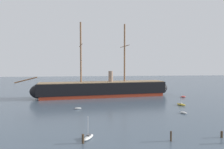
{
  "coord_description": "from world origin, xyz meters",
  "views": [
    {
      "loc": [
        -11.47,
        -27.13,
        13.68
      ],
      "look_at": [
        -2.98,
        40.07,
        10.15
      ],
      "focal_mm": 32.92,
      "sensor_mm": 36.0,
      "label": 1
    }
  ],
  "objects_px": {
    "mooring_piling_left_pair": "(171,136)",
    "dinghy_mid_right": "(183,113)",
    "tall_ship": "(103,89)",
    "mooring_piling_nearest": "(222,134)",
    "dinghy_far_right": "(183,97)",
    "mooring_piling_right_pair": "(83,139)",
    "sailboat_alongside_stern": "(181,104)",
    "dinghy_alongside_bow": "(78,108)",
    "sailboat_distant_centre": "(119,93)",
    "sailboat_foreground_left": "(88,137)",
    "seagull_in_flight": "(120,72)"
  },
  "relations": [
    {
      "from": "tall_ship",
      "to": "mooring_piling_right_pair",
      "type": "distance_m",
      "value": 50.22
    },
    {
      "from": "dinghy_alongside_bow",
      "to": "mooring_piling_right_pair",
      "type": "bearing_deg",
      "value": -85.96
    },
    {
      "from": "sailboat_alongside_stern",
      "to": "tall_ship",
      "type": "bearing_deg",
      "value": 138.35
    },
    {
      "from": "dinghy_alongside_bow",
      "to": "mooring_piling_right_pair",
      "type": "height_order",
      "value": "mooring_piling_right_pair"
    },
    {
      "from": "mooring_piling_left_pair",
      "to": "dinghy_far_right",
      "type": "bearing_deg",
      "value": 61.42
    },
    {
      "from": "tall_ship",
      "to": "mooring_piling_nearest",
      "type": "bearing_deg",
      "value": -70.34
    },
    {
      "from": "tall_ship",
      "to": "mooring_piling_left_pair",
      "type": "xyz_separation_m",
      "value": [
        7.77,
        -50.53,
        -2.36
      ]
    },
    {
      "from": "mooring_piling_left_pair",
      "to": "dinghy_mid_right",
      "type": "bearing_deg",
      "value": 58.21
    },
    {
      "from": "sailboat_alongside_stern",
      "to": "seagull_in_flight",
      "type": "bearing_deg",
      "value": -150.77
    },
    {
      "from": "dinghy_far_right",
      "to": "mooring_piling_right_pair",
      "type": "relative_size",
      "value": 1.83
    },
    {
      "from": "sailboat_foreground_left",
      "to": "seagull_in_flight",
      "type": "distance_m",
      "value": 19.68
    },
    {
      "from": "mooring_piling_right_pair",
      "to": "sailboat_distant_centre",
      "type": "bearing_deg",
      "value": 74.75
    },
    {
      "from": "tall_ship",
      "to": "mooring_piling_right_pair",
      "type": "height_order",
      "value": "tall_ship"
    },
    {
      "from": "sailboat_distant_centre",
      "to": "dinghy_mid_right",
      "type": "bearing_deg",
      "value": -73.8
    },
    {
      "from": "dinghy_alongside_bow",
      "to": "seagull_in_flight",
      "type": "bearing_deg",
      "value": -45.53
    },
    {
      "from": "seagull_in_flight",
      "to": "dinghy_alongside_bow",
      "type": "bearing_deg",
      "value": 134.47
    },
    {
      "from": "dinghy_far_right",
      "to": "mooring_piling_nearest",
      "type": "distance_m",
      "value": 46.41
    },
    {
      "from": "dinghy_far_right",
      "to": "seagull_in_flight",
      "type": "relative_size",
      "value": 2.82
    },
    {
      "from": "sailboat_foreground_left",
      "to": "dinghy_mid_right",
      "type": "xyz_separation_m",
      "value": [
        26.17,
        16.02,
        -0.09
      ]
    },
    {
      "from": "sailboat_foreground_left",
      "to": "mooring_piling_right_pair",
      "type": "height_order",
      "value": "sailboat_foreground_left"
    },
    {
      "from": "dinghy_alongside_bow",
      "to": "sailboat_distant_centre",
      "type": "xyz_separation_m",
      "value": [
        17.56,
        30.35,
        0.15
      ]
    },
    {
      "from": "sailboat_distant_centre",
      "to": "mooring_piling_nearest",
      "type": "bearing_deg",
      "value": -80.32
    },
    {
      "from": "dinghy_mid_right",
      "to": "mooring_piling_right_pair",
      "type": "distance_m",
      "value": 32.52
    },
    {
      "from": "dinghy_alongside_bow",
      "to": "dinghy_far_right",
      "type": "bearing_deg",
      "value": 21.79
    },
    {
      "from": "mooring_piling_left_pair",
      "to": "seagull_in_flight",
      "type": "distance_m",
      "value": 20.86
    },
    {
      "from": "dinghy_alongside_bow",
      "to": "mooring_piling_nearest",
      "type": "height_order",
      "value": "mooring_piling_nearest"
    },
    {
      "from": "tall_ship",
      "to": "sailboat_distant_centre",
      "type": "xyz_separation_m",
      "value": [
        8.0,
        7.86,
        -2.86
      ]
    },
    {
      "from": "mooring_piling_left_pair",
      "to": "sailboat_alongside_stern",
      "type": "bearing_deg",
      "value": 61.2
    },
    {
      "from": "tall_ship",
      "to": "mooring_piling_left_pair",
      "type": "height_order",
      "value": "tall_ship"
    },
    {
      "from": "sailboat_alongside_stern",
      "to": "dinghy_alongside_bow",
      "type": "bearing_deg",
      "value": -177.85
    },
    {
      "from": "sailboat_alongside_stern",
      "to": "mooring_piling_nearest",
      "type": "height_order",
      "value": "sailboat_alongside_stern"
    },
    {
      "from": "dinghy_far_right",
      "to": "mooring_piling_right_pair",
      "type": "distance_m",
      "value": 59.13
    },
    {
      "from": "sailboat_alongside_stern",
      "to": "mooring_piling_right_pair",
      "type": "distance_m",
      "value": 42.4
    },
    {
      "from": "mooring_piling_nearest",
      "to": "seagull_in_flight",
      "type": "bearing_deg",
      "value": 135.23
    },
    {
      "from": "mooring_piling_right_pair",
      "to": "tall_ship",
      "type": "bearing_deg",
      "value": 81.22
    },
    {
      "from": "dinghy_far_right",
      "to": "mooring_piling_left_pair",
      "type": "relative_size",
      "value": 1.61
    },
    {
      "from": "dinghy_far_right",
      "to": "mooring_piling_left_pair",
      "type": "distance_m",
      "value": 50.91
    },
    {
      "from": "sailboat_foreground_left",
      "to": "seagull_in_flight",
      "type": "height_order",
      "value": "seagull_in_flight"
    },
    {
      "from": "tall_ship",
      "to": "sailboat_distant_centre",
      "type": "relative_size",
      "value": 13.32
    },
    {
      "from": "dinghy_mid_right",
      "to": "sailboat_distant_centre",
      "type": "bearing_deg",
      "value": 106.2
    },
    {
      "from": "dinghy_mid_right",
      "to": "seagull_in_flight",
      "type": "bearing_deg",
      "value": -173.32
    },
    {
      "from": "mooring_piling_nearest",
      "to": "dinghy_alongside_bow",
      "type": "bearing_deg",
      "value": 134.92
    },
    {
      "from": "mooring_piling_left_pair",
      "to": "sailboat_distant_centre",
      "type": "bearing_deg",
      "value": 89.78
    },
    {
      "from": "dinghy_far_right",
      "to": "mooring_piling_right_pair",
      "type": "height_order",
      "value": "mooring_piling_right_pair"
    },
    {
      "from": "mooring_piling_right_pair",
      "to": "mooring_piling_left_pair",
      "type": "bearing_deg",
      "value": -3.55
    },
    {
      "from": "mooring_piling_nearest",
      "to": "mooring_piling_left_pair",
      "type": "distance_m",
      "value": 10.11
    },
    {
      "from": "sailboat_alongside_stern",
      "to": "seagull_in_flight",
      "type": "height_order",
      "value": "seagull_in_flight"
    },
    {
      "from": "tall_ship",
      "to": "mooring_piling_nearest",
      "type": "xyz_separation_m",
      "value": [
        17.86,
        -49.99,
        -2.65
      ]
    },
    {
      "from": "dinghy_far_right",
      "to": "seagull_in_flight",
      "type": "bearing_deg",
      "value": -137.63
    },
    {
      "from": "sailboat_alongside_stern",
      "to": "sailboat_distant_centre",
      "type": "relative_size",
      "value": 0.93
    }
  ]
}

